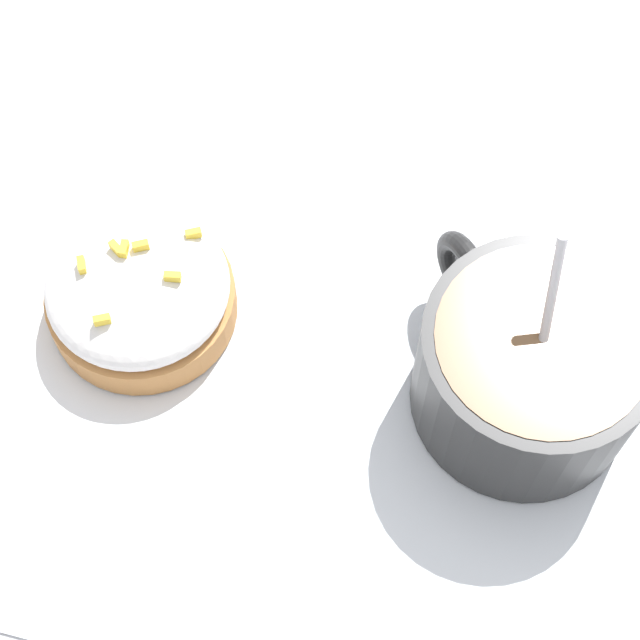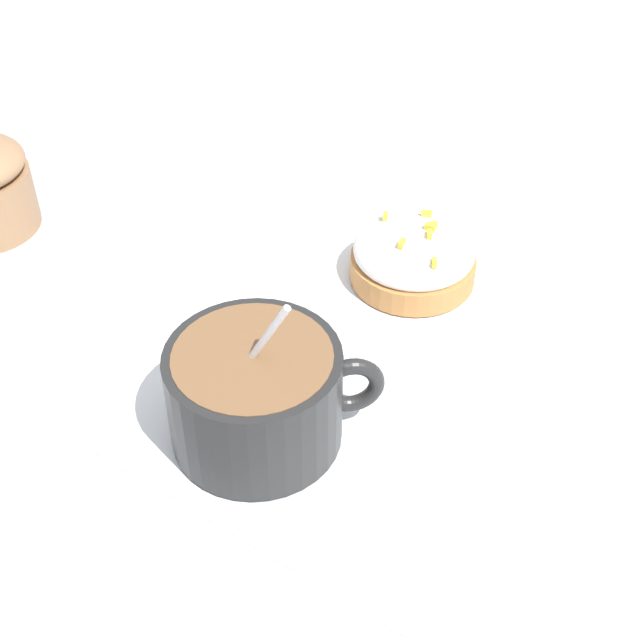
# 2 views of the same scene
# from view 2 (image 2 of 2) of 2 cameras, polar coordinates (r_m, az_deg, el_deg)

# --- Properties ---
(ground_plane) EXTENTS (3.00, 3.00, 0.00)m
(ground_plane) POSITION_cam_2_polar(r_m,az_deg,el_deg) (0.56, 0.65, -1.62)
(ground_plane) COLOR #B2B2B7
(paper_napkin) EXTENTS (0.30, 0.28, 0.00)m
(paper_napkin) POSITION_cam_2_polar(r_m,az_deg,el_deg) (0.56, 0.65, -1.51)
(paper_napkin) COLOR white
(paper_napkin) RESTS_ON ground_plane
(coffee_cup) EXTENTS (0.10, 0.10, 0.10)m
(coffee_cup) POSITION_cam_2_polar(r_m,az_deg,el_deg) (0.48, -4.07, -4.64)
(coffee_cup) COLOR black
(coffee_cup) RESTS_ON paper_napkin
(frosted_pastry) EXTENTS (0.08, 0.08, 0.04)m
(frosted_pastry) POSITION_cam_2_polar(r_m,az_deg,el_deg) (0.60, 6.01, 4.08)
(frosted_pastry) COLOR #B2753D
(frosted_pastry) RESTS_ON paper_napkin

